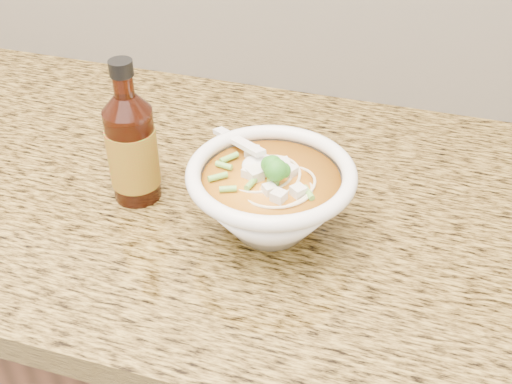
% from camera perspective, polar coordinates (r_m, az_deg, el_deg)
% --- Properties ---
extents(cabinet, '(4.00, 0.65, 0.86)m').
position_cam_1_polar(cabinet, '(1.32, -10.68, -14.34)').
color(cabinet, black).
rests_on(cabinet, ground).
extents(counter_slab, '(4.00, 0.68, 0.04)m').
position_cam_1_polar(counter_slab, '(1.02, -13.52, 1.75)').
color(counter_slab, olive).
rests_on(counter_slab, cabinet).
extents(soup_bowl, '(0.22, 0.22, 0.12)m').
position_cam_1_polar(soup_bowl, '(0.82, 1.33, -0.53)').
color(soup_bowl, white).
rests_on(soup_bowl, counter_slab).
extents(hot_sauce_bottle, '(0.08, 0.08, 0.21)m').
position_cam_1_polar(hot_sauce_bottle, '(0.88, -10.96, 3.81)').
color(hot_sauce_bottle, '#401408').
rests_on(hot_sauce_bottle, counter_slab).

